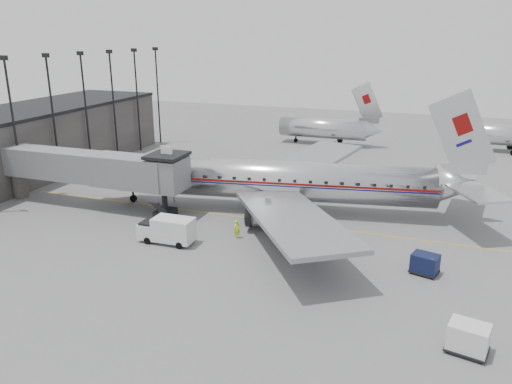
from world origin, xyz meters
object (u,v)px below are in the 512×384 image
service_van (167,229)px  baggage_cart_navy (425,263)px  ramp_worker (237,229)px  baggage_cart_white (468,338)px  airliner (279,180)px

service_van → baggage_cart_navy: bearing=3.2°
service_van → ramp_worker: service_van is taller
service_van → baggage_cart_white: service_van is taller
baggage_cart_white → ramp_worker: baggage_cart_white is taller
airliner → baggage_cart_white: 25.87m
baggage_cart_navy → ramp_worker: 16.04m
baggage_cart_navy → ramp_worker: (-15.96, 1.56, -0.01)m
service_van → baggage_cart_navy: 21.36m
airliner → baggage_cart_white: (17.26, -19.14, -2.27)m
airliner → baggage_cart_white: size_ratio=15.49×
airliner → service_van: size_ratio=8.12×
airliner → service_van: 13.15m
ramp_worker → airliner: bearing=45.5°
service_van → baggage_cart_navy: service_van is taller
airliner → baggage_cart_navy: airliner is taller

